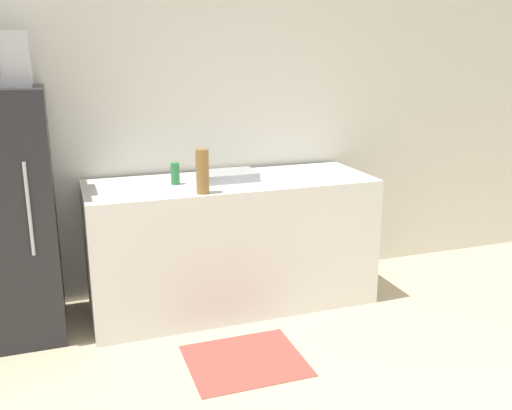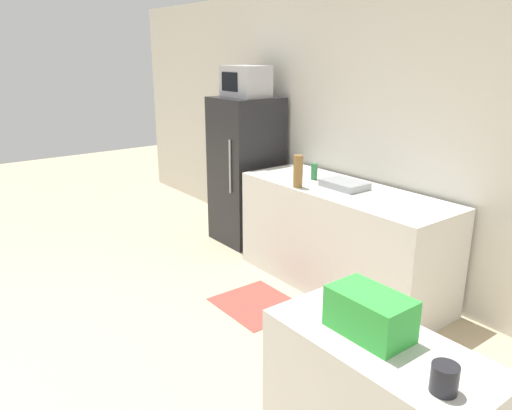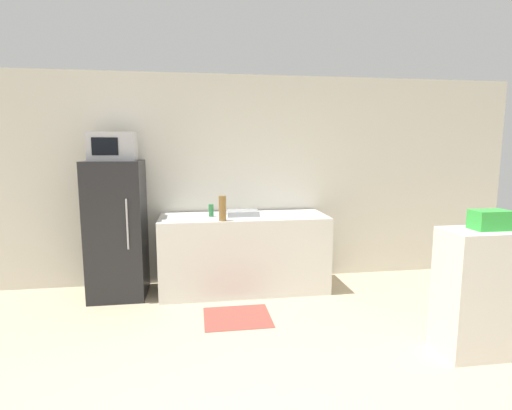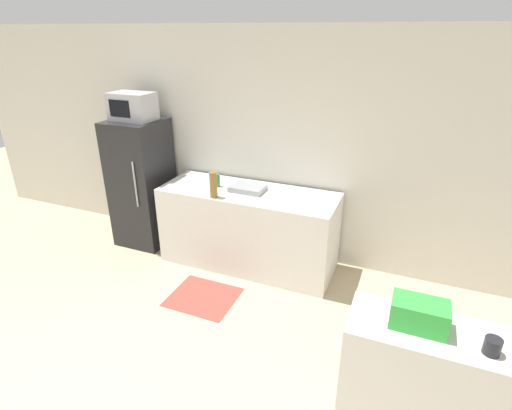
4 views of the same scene
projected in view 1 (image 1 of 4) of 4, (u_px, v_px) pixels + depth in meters
wall_back at (169, 118)px, 4.08m from camera, size 8.00×0.06×2.60m
refrigerator at (3, 217)px, 3.51m from camera, size 0.61×0.65×1.57m
counter at (232, 243)px, 4.03m from camera, size 1.97×0.71×0.91m
sink_basin at (229, 176)px, 3.91m from camera, size 0.37×0.26×0.06m
bottle_tall at (202, 171)px, 3.52m from camera, size 0.08×0.08×0.28m
bottle_short at (175, 174)px, 3.78m from camera, size 0.06×0.06×0.15m
kitchen_rug at (245, 360)px, 3.37m from camera, size 0.68×0.59×0.01m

